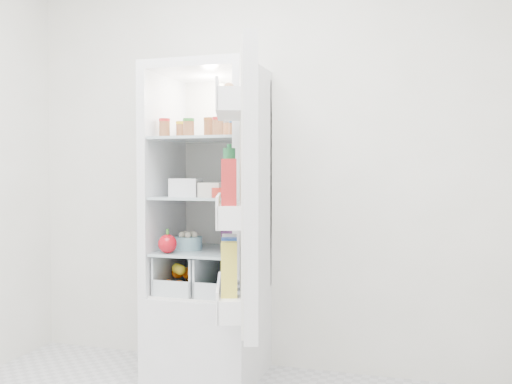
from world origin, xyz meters
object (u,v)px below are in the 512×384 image
(red_cabbage, at_px, (237,232))
(mushroom_bowl, at_px, (189,243))
(refrigerator, at_px, (211,262))
(fridge_door, at_px, (243,194))

(red_cabbage, xyz_separation_m, mushroom_bowl, (-0.26, -0.11, -0.06))
(refrigerator, bearing_deg, fridge_door, -57.14)
(mushroom_bowl, distance_m, fridge_door, 0.80)
(fridge_door, bearing_deg, refrigerator, 13.42)
(mushroom_bowl, relative_size, fridge_door, 0.12)
(refrigerator, distance_m, mushroom_bowl, 0.18)
(refrigerator, relative_size, mushroom_bowl, 11.40)
(refrigerator, xyz_separation_m, red_cabbage, (0.15, 0.02, 0.18))
(red_cabbage, xyz_separation_m, fridge_door, (0.25, -0.64, 0.25))
(refrigerator, bearing_deg, mushroom_bowl, -139.49)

